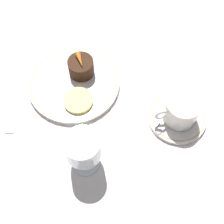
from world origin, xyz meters
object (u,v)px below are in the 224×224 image
(dinner_plate, at_px, (74,83))
(fork, at_px, (13,106))
(coffee_cup, at_px, (181,110))
(dessert_cake, at_px, (81,67))
(wine_glass, at_px, (83,149))

(dinner_plate, bearing_deg, fork, 8.19)
(dinner_plate, height_order, coffee_cup, coffee_cup)
(fork, xyz_separation_m, dessert_cake, (-0.19, -0.05, 0.03))
(dinner_plate, relative_size, coffee_cup, 2.21)
(wine_glass, distance_m, fork, 0.25)
(fork, distance_m, dessert_cake, 0.20)
(dinner_plate, bearing_deg, coffee_cup, 142.93)
(dinner_plate, relative_size, dessert_cake, 3.61)
(wine_glass, relative_size, fork, 0.60)
(coffee_cup, bearing_deg, fork, -20.62)
(dinner_plate, xyz_separation_m, fork, (0.16, 0.02, -0.01))
(dessert_cake, bearing_deg, coffee_cup, 135.69)
(dinner_plate, distance_m, wine_glass, 0.23)
(dinner_plate, height_order, dessert_cake, dessert_cake)
(dinner_plate, relative_size, fork, 1.25)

